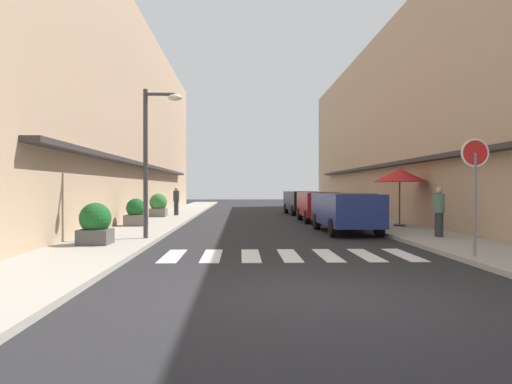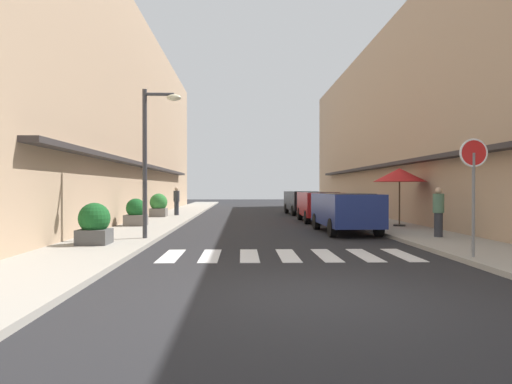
# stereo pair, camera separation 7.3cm
# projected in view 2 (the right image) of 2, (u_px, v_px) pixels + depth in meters

# --- Properties ---
(ground_plane) EXTENTS (89.60, 89.60, 0.00)m
(ground_plane) POSITION_uv_depth(u_px,v_px,m) (264.00, 221.00, 23.25)
(ground_plane) COLOR #232326
(sidewalk_left) EXTENTS (2.56, 57.02, 0.12)m
(sidewalk_left) POSITION_uv_depth(u_px,v_px,m) (165.00, 220.00, 23.09)
(sidewalk_left) COLOR #9E998E
(sidewalk_left) RESTS_ON ground_plane
(sidewalk_right) EXTENTS (2.56, 57.02, 0.12)m
(sidewalk_right) POSITION_uv_depth(u_px,v_px,m) (362.00, 219.00, 23.41)
(sidewalk_right) COLOR #9E998E
(sidewalk_right) RESTS_ON ground_plane
(building_row_left) EXTENTS (5.50, 38.65, 10.69)m
(building_row_left) POSITION_uv_depth(u_px,v_px,m) (95.00, 118.00, 23.96)
(building_row_left) COLOR tan
(building_row_left) RESTS_ON ground_plane
(building_row_right) EXTENTS (5.50, 38.65, 10.11)m
(building_row_right) POSITION_uv_depth(u_px,v_px,m) (427.00, 125.00, 24.52)
(building_row_right) COLOR tan
(building_row_right) RESTS_ON ground_plane
(crosswalk) EXTENTS (6.15, 2.20, 0.01)m
(crosswalk) POSITION_uv_depth(u_px,v_px,m) (288.00, 255.00, 11.26)
(crosswalk) COLOR silver
(crosswalk) RESTS_ON ground_plane
(parked_car_near) EXTENTS (1.89, 4.50, 1.47)m
(parked_car_near) POSITION_uv_depth(u_px,v_px,m) (345.00, 208.00, 16.93)
(parked_car_near) COLOR navy
(parked_car_near) RESTS_ON ground_plane
(parked_car_mid) EXTENTS (1.84, 4.12, 1.47)m
(parked_car_mid) POSITION_uv_depth(u_px,v_px,m) (320.00, 203.00, 22.50)
(parked_car_mid) COLOR maroon
(parked_car_mid) RESTS_ON ground_plane
(parked_car_far) EXTENTS (1.98, 4.41, 1.47)m
(parked_car_far) POSITION_uv_depth(u_px,v_px,m) (303.00, 200.00, 28.76)
(parked_car_far) COLOR black
(parked_car_far) RESTS_ON ground_plane
(round_street_sign) EXTENTS (0.65, 0.07, 2.66)m
(round_street_sign) POSITION_uv_depth(u_px,v_px,m) (474.00, 166.00, 10.28)
(round_street_sign) COLOR slate
(round_street_sign) RESTS_ON sidewalk_right
(street_lamp) EXTENTS (1.19, 0.28, 4.59)m
(street_lamp) POSITION_uv_depth(u_px,v_px,m) (152.00, 145.00, 14.13)
(street_lamp) COLOR #38383D
(street_lamp) RESTS_ON sidewalk_left
(cafe_umbrella) EXTENTS (2.11, 2.11, 2.35)m
(cafe_umbrella) POSITION_uv_depth(u_px,v_px,m) (399.00, 175.00, 18.62)
(cafe_umbrella) COLOR #262626
(cafe_umbrella) RESTS_ON sidewalk_right
(planter_corner) EXTENTS (0.86, 0.86, 1.14)m
(planter_corner) POSITION_uv_depth(u_px,v_px,m) (94.00, 224.00, 12.59)
(planter_corner) COLOR #4C4C4C
(planter_corner) RESTS_ON sidewalk_left
(planter_midblock) EXTENTS (0.85, 0.85, 1.12)m
(planter_midblock) POSITION_uv_depth(u_px,v_px,m) (136.00, 213.00, 18.89)
(planter_midblock) COLOR slate
(planter_midblock) RESTS_ON sidewalk_left
(planter_far) EXTENTS (0.94, 0.94, 1.25)m
(planter_far) POSITION_uv_depth(u_px,v_px,m) (159.00, 205.00, 24.80)
(planter_far) COLOR slate
(planter_far) RESTS_ON sidewalk_left
(pedestrian_walking_near) EXTENTS (0.34, 0.34, 1.57)m
(pedestrian_walking_near) POSITION_uv_depth(u_px,v_px,m) (438.00, 211.00, 14.48)
(pedestrian_walking_near) COLOR #282B33
(pedestrian_walking_near) RESTS_ON sidewalk_right
(pedestrian_walking_far) EXTENTS (0.34, 0.34, 1.60)m
(pedestrian_walking_far) POSITION_uv_depth(u_px,v_px,m) (177.00, 200.00, 26.13)
(pedestrian_walking_far) COLOR #282B33
(pedestrian_walking_far) RESTS_ON sidewalk_left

